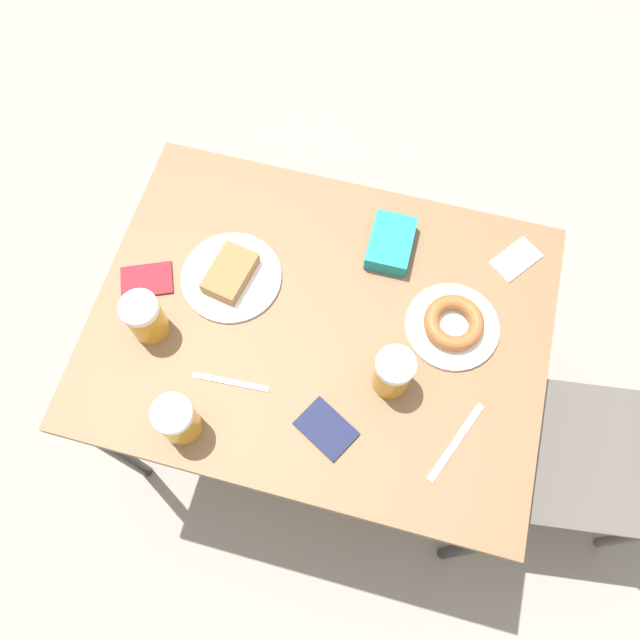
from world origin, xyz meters
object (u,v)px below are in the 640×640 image
(beer_mug_center, at_px, (145,317))
(blue_pouch, at_px, (391,243))
(plate_with_cake, at_px, (231,275))
(beer_mug_right, at_px, (177,420))
(passport_near_edge, at_px, (147,280))
(passport_far_edge, at_px, (326,429))
(plate_with_donut, at_px, (453,324))
(knife, at_px, (456,442))
(fork, at_px, (231,382))
(beer_mug_left, at_px, (393,373))
(napkin_folded, at_px, (516,259))

(beer_mug_center, xyz_separation_m, blue_pouch, (-0.36, 0.50, -0.04))
(plate_with_cake, distance_m, beer_mug_center, 0.23)
(beer_mug_right, height_order, passport_near_edge, beer_mug_right)
(plate_with_cake, height_order, passport_near_edge, plate_with_cake)
(plate_with_cake, relative_size, beer_mug_center, 1.92)
(beer_mug_center, distance_m, passport_far_edge, 0.49)
(beer_mug_center, relative_size, passport_far_edge, 0.84)
(plate_with_donut, xyz_separation_m, knife, (0.27, 0.06, -0.02))
(passport_far_edge, height_order, blue_pouch, blue_pouch)
(fork, bearing_deg, beer_mug_center, -109.74)
(beer_mug_center, distance_m, beer_mug_right, 0.26)
(knife, height_order, passport_near_edge, passport_near_edge)
(plate_with_cake, distance_m, plate_with_donut, 0.55)
(plate_with_donut, xyz_separation_m, beer_mug_left, (0.17, -0.11, 0.05))
(plate_with_donut, bearing_deg, blue_pouch, -132.58)
(beer_mug_right, distance_m, fork, 0.16)
(knife, bearing_deg, passport_near_edge, -103.85)
(beer_mug_right, bearing_deg, beer_mug_left, 117.61)
(plate_with_cake, bearing_deg, passport_near_edge, -72.85)
(passport_far_edge, xyz_separation_m, blue_pouch, (-0.49, 0.04, 0.02))
(plate_with_donut, height_order, knife, plate_with_donut)
(beer_mug_left, distance_m, napkin_folded, 0.46)
(napkin_folded, xyz_separation_m, knife, (0.49, -0.07, -0.00))
(fork, distance_m, knife, 0.53)
(beer_mug_center, height_order, napkin_folded, beer_mug_center)
(fork, bearing_deg, napkin_folded, 129.48)
(beer_mug_left, bearing_deg, blue_pouch, -167.66)
(beer_mug_center, height_order, passport_far_edge, beer_mug_center)
(passport_near_edge, height_order, blue_pouch, blue_pouch)
(napkin_folded, bearing_deg, passport_far_edge, -33.20)
(plate_with_cake, xyz_separation_m, beer_mug_center, (0.18, -0.14, 0.05))
(passport_near_edge, bearing_deg, passport_far_edge, 64.88)
(plate_with_donut, distance_m, napkin_folded, 0.25)
(beer_mug_right, bearing_deg, beer_mug_center, -143.36)
(knife, relative_size, passport_far_edge, 1.33)
(beer_mug_center, height_order, beer_mug_right, same)
(plate_with_cake, distance_m, knife, 0.66)
(beer_mug_center, relative_size, napkin_folded, 0.92)
(passport_near_edge, xyz_separation_m, blue_pouch, (-0.25, 0.56, 0.02))
(passport_far_edge, bearing_deg, napkin_folded, 146.80)
(blue_pouch, bearing_deg, beer_mug_right, -31.74)
(plate_with_cake, distance_m, passport_far_edge, 0.44)
(beer_mug_left, height_order, fork, beer_mug_left)
(beer_mug_center, relative_size, knife, 0.64)
(plate_with_donut, xyz_separation_m, beer_mug_right, (0.39, -0.54, 0.05))
(beer_mug_right, relative_size, fork, 0.72)
(passport_near_edge, bearing_deg, beer_mug_left, 81.16)
(blue_pouch, bearing_deg, plate_with_donut, 47.42)
(plate_with_donut, bearing_deg, passport_far_edge, -35.87)
(beer_mug_center, height_order, blue_pouch, beer_mug_center)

